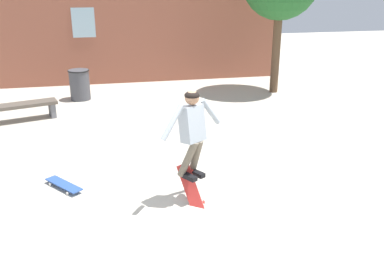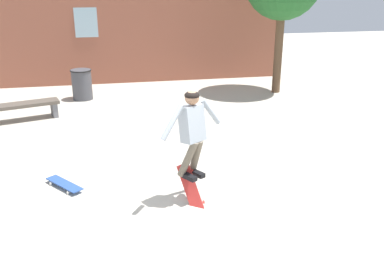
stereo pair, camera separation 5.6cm
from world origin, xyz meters
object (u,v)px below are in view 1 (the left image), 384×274
Objects in this scene: skateboard_flipping at (191,189)px; skateboard_resting at (64,184)px; park_bench at (15,109)px; trash_bin at (80,84)px; skater at (192,127)px.

skateboard_flipping is 2.17m from skateboard_resting.
park_bench is 2.28m from trash_bin.
park_bench is 2.62× the size of skateboard_flipping.
skater is at bearing 131.81° from skateboard_flipping.
skater reaches higher than park_bench.
skater reaches higher than trash_bin.
skateboard_flipping is at bearing -71.28° from park_bench.
skateboard_resting is (-2.00, 0.84, -1.15)m from skater.
skateboard_flipping is 1.01× the size of skateboard_resting.
skater is at bearing -70.67° from park_bench.
park_bench is 2.66× the size of skateboard_resting.
skater is (3.36, -4.70, 0.89)m from park_bench.
skater is 1.81× the size of skateboard_resting.
skateboard_resting is at bearing -144.62° from skater.
park_bench reaches higher than skateboard_resting.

